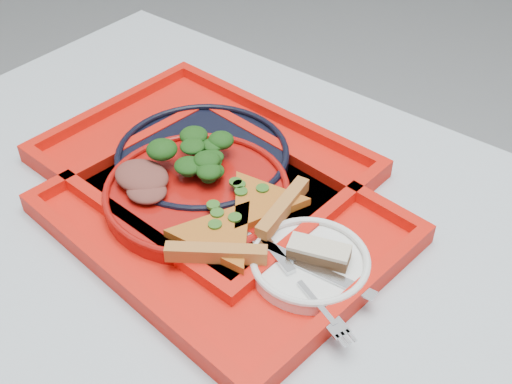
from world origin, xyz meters
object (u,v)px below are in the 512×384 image
Objects in this scene: dinner_plate at (197,195)px; dessert_bar at (319,252)px; tray_main at (222,223)px; tray_far at (203,166)px; navy_plate at (203,158)px.

dinner_plate is 0.21m from dessert_bar.
dessert_bar reaches higher than tray_main.
tray_main and tray_far have the same top height.
navy_plate is (0.00, 0.00, 0.01)m from tray_far.
dinner_plate is at bearing 175.25° from tray_main.
navy_plate is at bearing 127.02° from dinner_plate.
navy_plate is 3.16× the size of dessert_bar.
tray_far is at bearing 0.00° from navy_plate.
dessert_bar reaches higher than tray_far.
navy_plate is (-0.11, 0.08, 0.01)m from tray_main.
dinner_plate is 3.16× the size of dessert_bar.
tray_main is at bearing 164.90° from dessert_bar.
tray_far is at bearing 127.02° from dinner_plate.
navy_plate is (-0.05, 0.07, -0.00)m from dinner_plate.
tray_far is 1.73× the size of navy_plate.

